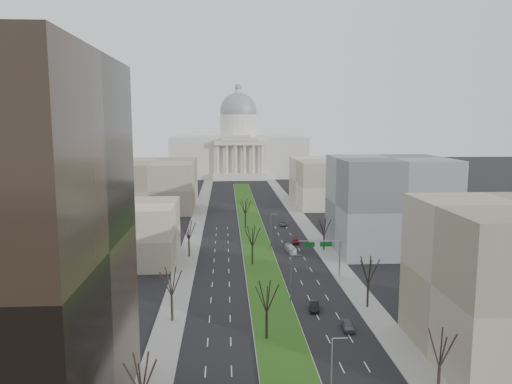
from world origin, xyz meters
name	(u,v)px	position (x,y,z in m)	size (l,w,h in m)	color
ground	(252,228)	(0.00, 120.00, 0.00)	(600.00, 600.00, 0.00)	black
median	(252,229)	(0.00, 118.99, 0.10)	(8.00, 222.03, 0.20)	#999993
sidewalk_left	(190,249)	(-17.50, 95.00, 0.07)	(5.00, 330.00, 0.15)	gray
sidewalk_right	(323,247)	(17.50, 95.00, 0.07)	(5.00, 330.00, 0.15)	gray
capitol	(239,149)	(0.00, 269.59, 16.31)	(80.00, 46.00, 55.00)	beige
building_beige_left	(121,233)	(-33.00, 85.00, 7.00)	(26.00, 22.00, 14.00)	tan
building_grey_right	(389,204)	(34.00, 92.00, 12.00)	(28.00, 26.00, 24.00)	slate
building_far_left	(156,184)	(-35.00, 160.00, 9.00)	(30.00, 40.00, 18.00)	gray
building_far_right	(332,182)	(35.00, 165.00, 9.00)	(30.00, 40.00, 18.00)	tan
tree_left_near	(141,374)	(-17.20, 18.00, 6.61)	(5.10, 5.10, 9.18)	black
tree_left_mid	(171,281)	(-17.20, 48.00, 7.00)	(5.40, 5.40, 9.72)	black
tree_left_far	(189,230)	(-17.20, 88.00, 6.84)	(5.28, 5.28, 9.50)	black
tree_right_near	(441,347)	(17.20, 22.00, 6.69)	(5.16, 5.16, 9.29)	black
tree_right_mid	(369,269)	(17.20, 52.00, 7.16)	(5.52, 5.52, 9.94)	black
tree_right_far	(324,226)	(17.20, 92.00, 6.53)	(5.04, 5.04, 9.07)	black
tree_median_a	(267,296)	(-2.00, 40.00, 7.00)	(5.40, 5.40, 9.72)	black
tree_median_b	(252,236)	(-2.00, 80.00, 7.00)	(5.40, 5.40, 9.72)	black
tree_median_c	(245,206)	(-2.00, 120.00, 7.00)	(5.40, 5.40, 9.72)	black
streetlamp_median_a	(332,374)	(3.76, 20.00, 4.81)	(1.90, 0.20, 9.16)	gray
streetlamp_median_b	(291,278)	(3.76, 55.00, 4.81)	(1.90, 0.20, 9.16)	gray
streetlamp_median_c	(271,230)	(3.76, 95.00, 4.81)	(1.90, 0.20, 9.16)	gray
mast_arm_signs	(327,249)	(13.49, 70.03, 6.11)	(9.12, 0.24, 8.09)	gray
car_grey_near	(348,326)	(11.29, 42.71, 0.71)	(1.69, 4.19, 1.43)	#55565D
car_black	(314,306)	(7.46, 51.42, 0.75)	(1.59, 4.57, 1.51)	black
car_red	(296,241)	(10.98, 99.75, 0.65)	(1.83, 4.50, 1.31)	#61110D
car_grey_far	(284,224)	(10.39, 123.52, 0.62)	(2.07, 4.49, 1.25)	#56595E
box_van	(291,249)	(8.38, 90.41, 0.91)	(1.53, 6.54, 1.82)	silver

